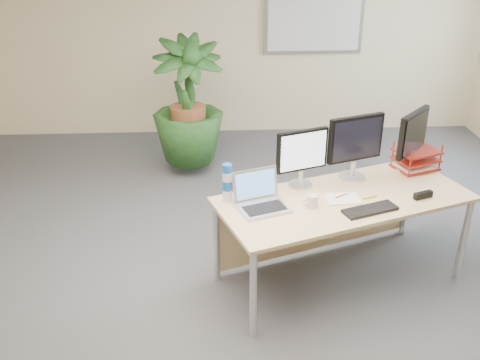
{
  "coord_description": "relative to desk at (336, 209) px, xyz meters",
  "views": [
    {
      "loc": [
        -0.14,
        -3.1,
        2.68
      ],
      "look_at": [
        0.04,
        0.35,
        1.0
      ],
      "focal_mm": 40.0,
      "sensor_mm": 36.0,
      "label": 1
    }
  ],
  "objects": [
    {
      "name": "floor",
      "position": [
        -0.83,
        -0.6,
        -0.59
      ],
      "size": [
        8.0,
        8.0,
        0.0
      ],
      "primitive_type": "plane",
      "color": "#47484C",
      "rests_on": "ground"
    },
    {
      "name": "back_wall",
      "position": [
        -0.83,
        3.4,
        0.76
      ],
      "size": [
        7.0,
        0.04,
        2.7
      ],
      "primitive_type": "cube",
      "color": "beige",
      "rests_on": "floor"
    },
    {
      "name": "whiteboard",
      "position": [
        0.37,
        3.37,
        0.96
      ],
      "size": [
        1.3,
        0.04,
        0.95
      ],
      "color": "#A3A2A7",
      "rests_on": "back_wall"
    },
    {
      "name": "desk",
      "position": [
        0.0,
        0.0,
        0.0
      ],
      "size": [
        2.12,
        1.44,
        0.75
      ],
      "color": "#CFB57A",
      "rests_on": "floor"
    },
    {
      "name": "floor_plant",
      "position": [
        -1.24,
        2.07,
        0.16
      ],
      "size": [
        0.99,
        0.99,
        1.5
      ],
      "primitive_type": "imported",
      "rotation": [
        0.0,
        0.0,
        0.21
      ],
      "color": "#163B15",
      "rests_on": "floor"
    },
    {
      "name": "monitor_left",
      "position": [
        -0.28,
        0.11,
        0.43
      ],
      "size": [
        0.42,
        0.19,
        0.48
      ],
      "color": "silver",
      "rests_on": "desk"
    },
    {
      "name": "monitor_right",
      "position": [
        0.17,
        0.24,
        0.47
      ],
      "size": [
        0.47,
        0.22,
        0.54
      ],
      "color": "silver",
      "rests_on": "desk"
    },
    {
      "name": "monitor_dark",
      "position": [
        0.69,
        0.37,
        0.46
      ],
      "size": [
        0.35,
        0.37,
        0.52
      ],
      "color": "silver",
      "rests_on": "desk"
    },
    {
      "name": "laptop",
      "position": [
        -0.63,
        -0.21,
        0.22
      ],
      "size": [
        0.44,
        0.42,
        0.26
      ],
      "color": "silver",
      "rests_on": "desk"
    },
    {
      "name": "keyboard",
      "position": [
        0.17,
        -0.33,
        0.17
      ],
      "size": [
        0.44,
        0.27,
        0.02
      ],
      "primitive_type": "cube",
      "rotation": [
        0.0,
        0.0,
        0.34
      ],
      "color": "black",
      "rests_on": "desk"
    },
    {
      "name": "coffee_mug",
      "position": [
        -0.25,
        -0.23,
        0.21
      ],
      "size": [
        0.12,
        0.08,
        0.09
      ],
      "color": "silver",
      "rests_on": "desk"
    },
    {
      "name": "spiral_notebook",
      "position": [
        0.01,
        -0.13,
        0.16
      ],
      "size": [
        0.26,
        0.2,
        0.01
      ],
      "primitive_type": "cube",
      "rotation": [
        0.0,
        0.0,
        0.03
      ],
      "color": "white",
      "rests_on": "desk"
    },
    {
      "name": "orange_pen",
      "position": [
        0.01,
        -0.1,
        0.18
      ],
      "size": [
        0.11,
        0.07,
        0.01
      ],
      "primitive_type": "cylinder",
      "rotation": [
        0.0,
        1.57,
        0.56
      ],
      "color": "orange",
      "rests_on": "spiral_notebook"
    },
    {
      "name": "yellow_highlighter",
      "position": [
        0.23,
        -0.12,
        0.17
      ],
      "size": [
        0.12,
        0.06,
        0.02
      ],
      "primitive_type": "cylinder",
      "rotation": [
        0.0,
        1.57,
        0.33
      ],
      "color": "#FFF31A",
      "rests_on": "desk"
    },
    {
      "name": "water_bottle",
      "position": [
        -0.87,
        -0.1,
        0.3
      ],
      "size": [
        0.08,
        0.08,
        0.3
      ],
      "color": "white",
      "rests_on": "desk"
    },
    {
      "name": "letter_tray",
      "position": [
        0.76,
        0.39,
        0.23
      ],
      "size": [
        0.42,
        0.36,
        0.16
      ],
      "color": "maroon",
      "rests_on": "desk"
    },
    {
      "name": "stapler",
      "position": [
        0.63,
        -0.15,
        0.19
      ],
      "size": [
        0.16,
        0.09,
        0.05
      ],
      "primitive_type": "cube",
      "rotation": [
        0.0,
        0.0,
        0.34
      ],
      "color": "black",
      "rests_on": "desk"
    }
  ]
}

